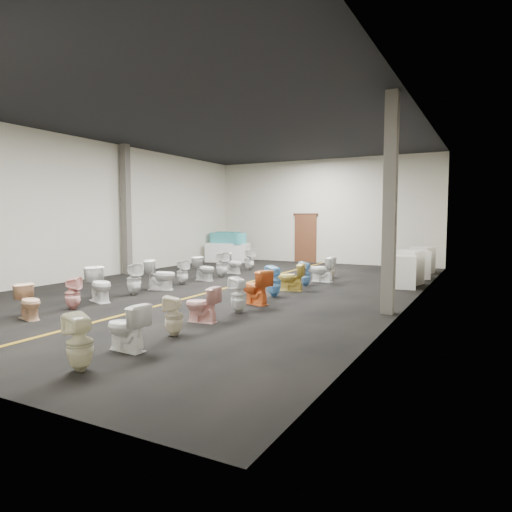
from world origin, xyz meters
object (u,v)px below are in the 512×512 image
(toilet_right_7, at_px, (291,277))
(toilet_right_3, at_px, (202,304))
(bathtub, at_px, (228,238))
(appliance_crate_a, at_px, (403,272))
(toilet_right_4, at_px, (239,295))
(toilet_right_1, at_px, (126,327))
(toilet_left_9, at_px, (222,264))
(toilet_left_11, at_px, (249,259))
(toilet_right_8, at_px, (305,274))
(display_table, at_px, (228,252))
(appliance_crate_b, at_px, (408,267))
(toilet_right_0, at_px, (80,342))
(toilet_left_3, at_px, (73,293))
(toilet_right_10, at_px, (330,267))
(toilet_left_5, at_px, (134,279))
(toilet_left_10, at_px, (233,263))
(toilet_left_6, at_px, (161,275))
(toilet_right_9, at_px, (322,269))
(appliance_crate_c, at_px, (416,264))
(toilet_right_2, at_px, (174,316))
(toilet_right_5, at_px, (255,287))
(toilet_right_6, at_px, (274,281))
(appliance_crate_d, at_px, (423,260))
(toilet_left_4, at_px, (100,285))
(toilet_left_7, at_px, (182,272))
(toilet_left_8, at_px, (205,269))
(toilet_left_2, at_px, (29,302))

(toilet_right_7, bearing_deg, toilet_right_3, -8.61)
(bathtub, relative_size, appliance_crate_a, 2.04)
(toilet_right_4, bearing_deg, toilet_right_1, 15.41)
(toilet_left_9, height_order, toilet_left_11, toilet_left_9)
(toilet_right_8, bearing_deg, display_table, -124.99)
(appliance_crate_b, distance_m, toilet_left_11, 5.99)
(toilet_right_0, bearing_deg, toilet_left_3, -116.03)
(toilet_right_10, bearing_deg, toilet_left_5, -46.35)
(bathtub, distance_m, toilet_left_3, 11.07)
(appliance_crate_b, height_order, toilet_left_10, appliance_crate_b)
(toilet_left_6, bearing_deg, bathtub, -0.29)
(toilet_right_3, xyz_separation_m, toilet_right_9, (0.18, 6.25, 0.05))
(appliance_crate_c, relative_size, toilet_right_8, 1.27)
(display_table, bearing_deg, toilet_left_9, -60.92)
(toilet_right_2, bearing_deg, toilet_right_5, 160.11)
(toilet_left_3, relative_size, toilet_right_2, 1.05)
(appliance_crate_c, distance_m, toilet_right_10, 2.79)
(toilet_right_6, relative_size, toilet_right_7, 1.05)
(appliance_crate_a, height_order, appliance_crate_d, appliance_crate_d)
(toilet_right_3, distance_m, toilet_right_6, 3.18)
(toilet_left_5, distance_m, toilet_right_1, 5.07)
(appliance_crate_a, distance_m, toilet_left_10, 5.98)
(appliance_crate_d, bearing_deg, toilet_left_5, -125.24)
(toilet_right_0, distance_m, toilet_right_9, 9.28)
(toilet_right_9, distance_m, toilet_right_10, 1.05)
(appliance_crate_c, xyz_separation_m, toilet_right_2, (-2.45, -9.55, -0.11))
(toilet_left_4, height_order, toilet_right_4, toilet_left_4)
(toilet_right_9, bearing_deg, appliance_crate_b, 111.12)
(toilet_right_3, bearing_deg, toilet_right_4, 165.93)
(toilet_left_7, xyz_separation_m, toilet_right_10, (3.37, 3.53, -0.03))
(toilet_left_8, xyz_separation_m, toilet_right_5, (3.26, -2.76, 0.03))
(toilet_left_4, bearing_deg, toilet_left_2, -154.47)
(appliance_crate_a, xyz_separation_m, toilet_left_5, (-5.89, -4.41, -0.05))
(appliance_crate_b, bearing_deg, toilet_right_10, 173.60)
(toilet_right_2, distance_m, toilet_right_4, 2.12)
(toilet_right_1, bearing_deg, toilet_right_4, -177.57)
(appliance_crate_b, height_order, toilet_right_1, appliance_crate_b)
(toilet_right_2, relative_size, toilet_right_5, 0.84)
(toilet_left_8, height_order, toilet_right_2, toilet_left_8)
(toilet_left_10, xyz_separation_m, toilet_right_2, (3.49, -7.86, -0.02))
(display_table, distance_m, appliance_crate_a, 9.40)
(toilet_right_4, xyz_separation_m, toilet_right_8, (-0.16, 4.16, -0.02))
(toilet_left_2, relative_size, toilet_left_4, 0.83)
(toilet_left_8, bearing_deg, toilet_right_1, -149.37)
(toilet_left_3, bearing_deg, toilet_right_3, -109.16)
(toilet_left_11, relative_size, toilet_right_8, 1.14)
(toilet_left_5, height_order, toilet_left_8, toilet_left_5)
(toilet_left_8, bearing_deg, toilet_right_4, -132.65)
(appliance_crate_b, xyz_separation_m, toilet_right_1, (-2.53, -9.09, -0.14))
(appliance_crate_a, distance_m, toilet_right_3, 6.67)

